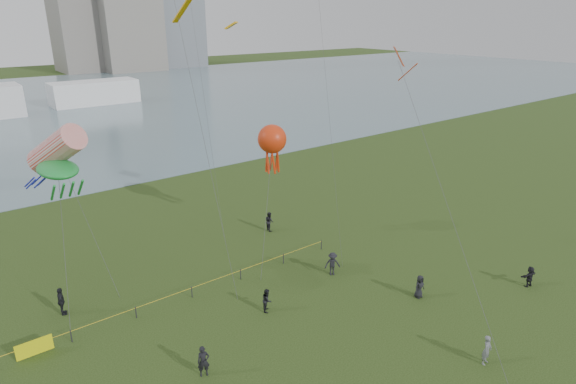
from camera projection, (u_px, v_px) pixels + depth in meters
ground_plane at (402, 383)px, 25.77m from camera, size 400.00×400.00×0.00m
lake at (24, 110)px, 100.08m from camera, size 400.00×120.00×0.08m
building_mid at (125, 14)px, 165.94m from camera, size 20.00×20.00×38.00m
building_low at (80, 29)px, 164.11m from camera, size 16.00×18.00×28.00m
pavilion_right at (95, 93)px, 105.75m from camera, size 18.00×7.00×5.00m
fence at (103, 323)px, 29.89m from camera, size 24.07×0.07×1.05m
kite_flyer at (487, 350)px, 26.93m from camera, size 0.72×0.54×1.80m
spectator_a at (267, 300)px, 31.83m from camera, size 0.97×0.99×1.61m
spectator_b at (332, 264)px, 36.20m from camera, size 1.38×1.17×1.85m
spectator_c at (61, 301)px, 31.36m from camera, size 0.69×1.21×1.95m
spectator_d at (419, 286)px, 33.34m from camera, size 0.84×0.56×1.67m
spectator_e at (530, 276)px, 34.72m from camera, size 1.52×0.72×1.57m
spectator_f at (203, 361)px, 26.03m from camera, size 0.77×0.63×1.82m
spectator_g at (269, 221)px, 43.76m from camera, size 0.79×0.95×1.77m
kite_windsock at (57, 150)px, 32.14m from camera, size 4.29×6.65×12.02m
kite_creature at (58, 170)px, 31.11m from camera, size 3.13×7.47×9.59m
kite_octopus at (272, 140)px, 40.16m from camera, size 6.61×7.07×10.02m
kite_delta at (404, 70)px, 33.33m from camera, size 6.75×14.94×16.46m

